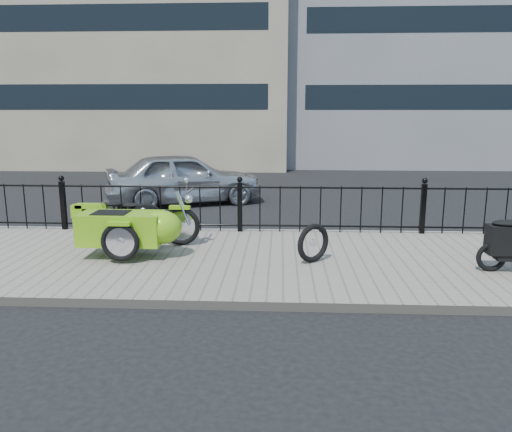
{
  "coord_description": "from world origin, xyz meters",
  "views": [
    {
      "loc": [
        0.79,
        -8.17,
        2.4
      ],
      "look_at": [
        0.38,
        -0.1,
        0.72
      ],
      "focal_mm": 35.0,
      "sensor_mm": 36.0,
      "label": 1
    }
  ],
  "objects": [
    {
      "name": "motorcycle_sidecar",
      "position": [
        -1.57,
        -0.41,
        0.59
      ],
      "size": [
        2.28,
        1.48,
        0.98
      ],
      "color": "black",
      "rests_on": "sidewalk"
    },
    {
      "name": "building_tan",
      "position": [
        -6.0,
        15.99,
        6.0
      ],
      "size": [
        14.0,
        8.01,
        12.0
      ],
      "color": "tan",
      "rests_on": "ground"
    },
    {
      "name": "curb",
      "position": [
        0.0,
        1.44,
        0.06
      ],
      "size": [
        30.0,
        0.1,
        0.12
      ],
      "primitive_type": "cube",
      "color": "gray",
      "rests_on": "ground"
    },
    {
      "name": "ground",
      "position": [
        0.0,
        0.0,
        0.0
      ],
      "size": [
        120.0,
        120.0,
        0.0
      ],
      "primitive_type": "plane",
      "color": "black",
      "rests_on": "ground"
    },
    {
      "name": "building_grey",
      "position": [
        7.0,
        16.99,
        7.5
      ],
      "size": [
        12.0,
        8.01,
        15.0
      ],
      "color": "gray",
      "rests_on": "ground"
    },
    {
      "name": "iron_fence",
      "position": [
        0.0,
        1.3,
        0.59
      ],
      "size": [
        14.11,
        0.11,
        1.08
      ],
      "color": "black",
      "rests_on": "sidewalk"
    },
    {
      "name": "sedan_car",
      "position": [
        -1.78,
        4.86,
        0.69
      ],
      "size": [
        4.37,
        2.99,
        1.38
      ],
      "primitive_type": "imported",
      "rotation": [
        0.0,
        0.0,
        1.94
      ],
      "color": "#B4B5BB",
      "rests_on": "ground"
    },
    {
      "name": "spare_tire",
      "position": [
        1.3,
        -0.7,
        0.43
      ],
      "size": [
        0.53,
        0.45,
        0.61
      ],
      "primitive_type": "torus",
      "rotation": [
        1.57,
        0.0,
        0.67
      ],
      "color": "black",
      "rests_on": "sidewalk"
    },
    {
      "name": "sidewalk",
      "position": [
        0.0,
        -0.5,
        0.06
      ],
      "size": [
        30.0,
        3.8,
        0.12
      ],
      "primitive_type": "cube",
      "color": "gray",
      "rests_on": "ground"
    }
  ]
}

